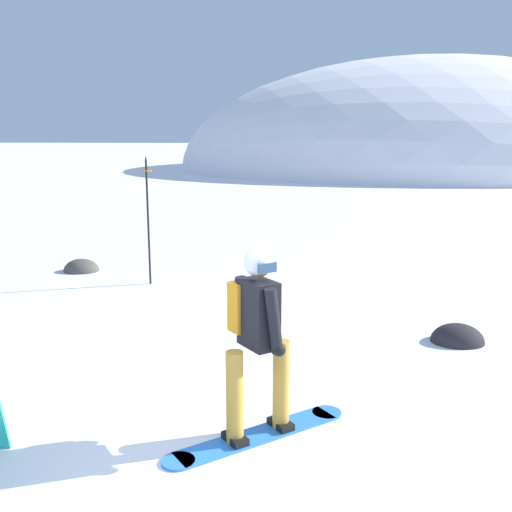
% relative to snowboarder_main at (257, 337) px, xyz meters
% --- Properties ---
extents(ground_plane, '(300.00, 300.00, 0.00)m').
position_rel_snowboarder_main_xyz_m(ground_plane, '(-0.43, -0.65, -0.92)').
color(ground_plane, white).
extents(ridge_peak_main, '(36.27, 32.64, 16.05)m').
position_rel_snowboarder_main_xyz_m(ridge_peak_main, '(9.25, 40.78, -0.92)').
color(ridge_peak_main, white).
rests_on(ridge_peak_main, ground).
extents(snowboarder_main, '(1.52, 1.23, 1.71)m').
position_rel_snowboarder_main_xyz_m(snowboarder_main, '(0.00, 0.00, 0.00)').
color(snowboarder_main, blue).
rests_on(snowboarder_main, ground).
extents(piste_marker_far, '(0.20, 0.20, 2.26)m').
position_rel_snowboarder_main_xyz_m(piste_marker_far, '(-2.32, 5.17, 0.36)').
color(piste_marker_far, black).
rests_on(piste_marker_far, ground).
extents(rock_mid, '(0.68, 0.58, 0.48)m').
position_rel_snowboarder_main_xyz_m(rock_mid, '(2.38, 2.57, -0.92)').
color(rock_mid, '#282628').
rests_on(rock_mid, ground).
extents(rock_small, '(0.69, 0.58, 0.48)m').
position_rel_snowboarder_main_xyz_m(rock_small, '(-3.91, 6.01, -0.92)').
color(rock_small, '#4C4742').
rests_on(rock_small, ground).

